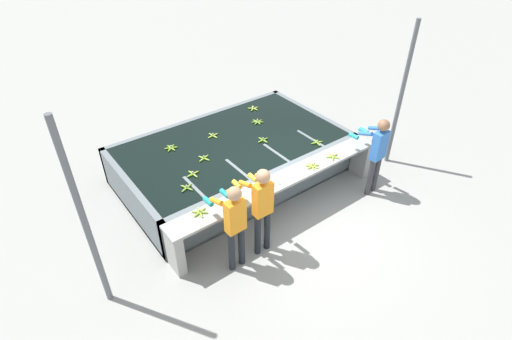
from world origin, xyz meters
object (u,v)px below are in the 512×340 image
support_post_left (85,222)px  support_post_right (401,97)px  worker_0 (234,220)px  banana_bunch_floating_7 (193,174)px  banana_bunch_ledge_2 (333,157)px  banana_bunch_floating_3 (257,122)px  knife_0 (228,206)px  worker_2 (377,150)px  knife_1 (275,185)px  banana_bunch_ledge_0 (312,166)px  banana_bunch_floating_4 (204,158)px  banana_bunch_floating_0 (253,108)px  banana_bunch_ledge_1 (200,212)px  worker_1 (262,204)px  banana_bunch_floating_5 (263,140)px  banana_bunch_floating_8 (213,136)px  banana_bunch_floating_1 (187,188)px  banana_bunch_floating_2 (171,148)px  banana_bunch_floating_6 (317,142)px

support_post_left → support_post_right: size_ratio=1.00×
worker_0 → banana_bunch_floating_7: 1.62m
worker_0 → banana_bunch_ledge_2: (2.65, 0.45, -0.12)m
banana_bunch_floating_3 → banana_bunch_ledge_2: size_ratio=1.02×
banana_bunch_floating_3 → knife_0: (-2.13, -2.01, -0.01)m
banana_bunch_floating_7 → banana_bunch_ledge_2: (2.48, -1.16, 0.00)m
worker_2 → banana_bunch_ledge_2: 0.86m
knife_1 → support_post_left: 3.22m
banana_bunch_floating_7 → banana_bunch_ledge_0: (1.94, -1.15, 0.00)m
worker_0 → banana_bunch_floating_4: 2.02m
worker_2 → knife_0: worker_2 is taller
banana_bunch_floating_4 → knife_0: size_ratio=0.97×
banana_bunch_floating_0 → banana_bunch_ledge_1: 3.81m
worker_1 → support_post_left: (-2.50, 0.59, 0.56)m
banana_bunch_floating_3 → support_post_right: (2.24, -2.02, 0.73)m
banana_bunch_ledge_2 → support_post_left: bearing=177.9°
worker_1 → banana_bunch_ledge_0: bearing=15.6°
worker_2 → banana_bunch_floating_5: 2.30m
banana_bunch_floating_8 → knife_0: bearing=-115.7°
banana_bunch_floating_7 → worker_1: bearing=-76.4°
banana_bunch_ledge_0 → support_post_left: bearing=177.7°
banana_bunch_floating_1 → banana_bunch_ledge_2: bearing=-17.2°
banana_bunch_floating_0 → knife_0: banana_bunch_floating_0 is taller
banana_bunch_floating_2 → banana_bunch_floating_6: bearing=-33.0°
worker_0 → worker_2: size_ratio=0.98×
worker_0 → banana_bunch_floating_8: size_ratio=5.88×
worker_2 → support_post_right: size_ratio=0.53×
banana_bunch_floating_6 → banana_bunch_ledge_0: size_ratio=1.00×
worker_0 → banana_bunch_ledge_0: (2.11, 0.46, -0.12)m
banana_bunch_floating_5 → banana_bunch_floating_6: bearing=-42.0°
worker_2 → support_post_left: 5.37m
worker_0 → banana_bunch_ledge_2: 2.69m
banana_bunch_floating_0 → banana_bunch_floating_7: (-2.48, -1.45, 0.00)m
worker_2 → knife_0: 3.19m
worker_2 → banana_bunch_ledge_2: worker_2 is taller
banana_bunch_floating_0 → banana_bunch_floating_1: 3.27m
banana_bunch_floating_7 → banana_bunch_floating_8: same height
banana_bunch_floating_1 → worker_2: bearing=-21.3°
banana_bunch_floating_1 → support_post_right: support_post_right is taller
banana_bunch_floating_6 → banana_bunch_ledge_0: banana_bunch_ledge_0 is taller
worker_1 → banana_bunch_floating_1: 1.46m
worker_0 → banana_bunch_floating_7: (0.17, 1.60, -0.12)m
banana_bunch_floating_8 → banana_bunch_ledge_1: banana_bunch_ledge_1 is taller
banana_bunch_floating_3 → banana_bunch_floating_0: bearing=61.3°
banana_bunch_floating_0 → support_post_left: size_ratio=0.09×
banana_bunch_ledge_1 → knife_0: size_ratio=0.99×
banana_bunch_floating_0 → banana_bunch_ledge_0: (-0.54, -2.60, 0.00)m
banana_bunch_floating_5 → banana_bunch_floating_8: same height
banana_bunch_floating_4 → banana_bunch_floating_7: 0.54m
worker_2 → support_post_right: 1.45m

